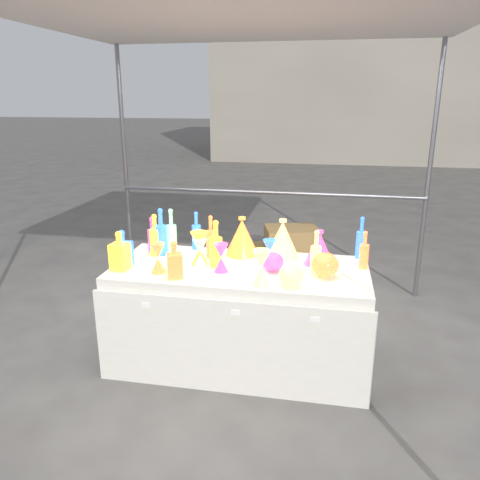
% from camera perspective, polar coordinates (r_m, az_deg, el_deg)
% --- Properties ---
extents(ground, '(80.00, 80.00, 0.00)m').
position_cam_1_polar(ground, '(3.66, 0.00, -14.39)').
color(ground, slate).
rests_on(ground, ground).
extents(canopy_tent, '(3.15, 3.15, 2.46)m').
position_cam_1_polar(canopy_tent, '(3.17, 0.03, 25.72)').
color(canopy_tent, gray).
rests_on(canopy_tent, ground).
extents(display_table, '(1.84, 0.83, 0.75)m').
position_cam_1_polar(display_table, '(3.47, -0.03, -9.18)').
color(display_table, silver).
rests_on(display_table, ground).
extents(background_building, '(14.00, 6.00, 6.00)m').
position_cam_1_polar(background_building, '(17.44, 23.38, 19.33)').
color(background_building, '#A29987').
rests_on(background_building, ground).
extents(cardboard_box_closed, '(0.70, 0.59, 0.44)m').
position_cam_1_polar(cardboard_box_closed, '(5.57, 6.29, -0.68)').
color(cardboard_box_closed, '#9D7947').
rests_on(cardboard_box_closed, ground).
extents(cardboard_box_flat, '(0.98, 0.90, 0.07)m').
position_cam_1_polar(cardboard_box_flat, '(6.09, 5.69, -0.95)').
color(cardboard_box_flat, '#9D7947').
rests_on(cardboard_box_flat, ground).
extents(bottle_0, '(0.09, 0.09, 0.32)m').
position_cam_1_polar(bottle_0, '(3.59, -10.32, 0.65)').
color(bottle_0, red).
rests_on(bottle_0, display_table).
extents(bottle_1, '(0.09, 0.09, 0.30)m').
position_cam_1_polar(bottle_1, '(3.70, -5.34, 1.19)').
color(bottle_1, '#198E4A').
rests_on(bottle_1, display_table).
extents(bottle_2, '(0.09, 0.09, 0.32)m').
position_cam_1_polar(bottle_2, '(3.49, -3.58, 0.43)').
color(bottle_2, orange).
rests_on(bottle_2, display_table).
extents(bottle_3, '(0.09, 0.09, 0.27)m').
position_cam_1_polar(bottle_3, '(3.69, -10.66, 0.72)').
color(bottle_3, '#1F47B6').
rests_on(bottle_3, display_table).
extents(bottle_5, '(0.10, 0.10, 0.36)m').
position_cam_1_polar(bottle_5, '(3.59, -8.36, 1.03)').
color(bottle_5, '#B72498').
rests_on(bottle_5, display_table).
extents(bottle_6, '(0.11, 0.11, 0.34)m').
position_cam_1_polar(bottle_6, '(3.28, -2.94, -0.46)').
color(bottle_6, red).
rests_on(bottle_6, display_table).
extents(bottle_7, '(0.09, 0.09, 0.36)m').
position_cam_1_polar(bottle_7, '(3.58, -9.60, 1.01)').
color(bottle_7, '#198E4A').
rests_on(bottle_7, display_table).
extents(decanter_0, '(0.12, 0.12, 0.28)m').
position_cam_1_polar(decanter_0, '(3.34, -14.47, -1.24)').
color(decanter_0, red).
rests_on(decanter_0, display_table).
extents(decanter_1, '(0.13, 0.13, 0.26)m').
position_cam_1_polar(decanter_1, '(3.12, -8.00, -2.38)').
color(decanter_1, orange).
rests_on(decanter_1, display_table).
extents(decanter_2, '(0.12, 0.12, 0.27)m').
position_cam_1_polar(decanter_2, '(3.39, -14.10, -1.02)').
color(decanter_2, '#198E4A').
rests_on(decanter_2, display_table).
extents(hourglass_0, '(0.11, 0.11, 0.21)m').
position_cam_1_polar(hourglass_0, '(3.24, -9.98, -2.19)').
color(hourglass_0, orange).
rests_on(hourglass_0, display_table).
extents(hourglass_1, '(0.10, 0.10, 0.20)m').
position_cam_1_polar(hourglass_1, '(3.21, -2.33, -2.17)').
color(hourglass_1, '#1F47B6').
rests_on(hourglass_1, display_table).
extents(hourglass_2, '(0.14, 0.14, 0.24)m').
position_cam_1_polar(hourglass_2, '(2.98, 2.60, -3.41)').
color(hourglass_2, '#168D7D').
rests_on(hourglass_2, display_table).
extents(hourglass_3, '(0.10, 0.10, 0.21)m').
position_cam_1_polar(hourglass_3, '(3.30, -4.89, -1.64)').
color(hourglass_3, '#B72498').
rests_on(hourglass_3, display_table).
extents(hourglass_4, '(0.13, 0.13, 0.25)m').
position_cam_1_polar(hourglass_4, '(3.34, -4.98, -1.04)').
color(hourglass_4, red).
rests_on(hourglass_4, display_table).
extents(hourglass_5, '(0.11, 0.11, 0.19)m').
position_cam_1_polar(hourglass_5, '(3.32, 3.60, -1.58)').
color(hourglass_5, '#198E4A').
rests_on(hourglass_5, display_table).
extents(globe_1, '(0.16, 0.16, 0.13)m').
position_cam_1_polar(globe_1, '(2.99, 6.27, -4.52)').
color(globe_1, '#168D7D').
rests_on(globe_1, display_table).
extents(globe_2, '(0.22, 0.22, 0.15)m').
position_cam_1_polar(globe_2, '(3.18, 10.32, -3.17)').
color(globe_2, orange).
rests_on(globe_2, display_table).
extents(globe_3, '(0.18, 0.18, 0.12)m').
position_cam_1_polar(globe_3, '(3.24, 4.05, -2.77)').
color(globe_3, '#1F47B6').
rests_on(globe_3, display_table).
extents(lampshade_0, '(0.30, 0.30, 0.30)m').
position_cam_1_polar(lampshade_0, '(3.55, 0.24, 0.52)').
color(lampshade_0, gold).
rests_on(lampshade_0, display_table).
extents(lampshade_2, '(0.24, 0.24, 0.25)m').
position_cam_1_polar(lampshade_2, '(3.39, 9.67, -0.87)').
color(lampshade_2, '#1F47B6').
rests_on(lampshade_2, display_table).
extents(lampshade_3, '(0.31, 0.31, 0.29)m').
position_cam_1_polar(lampshade_3, '(3.51, 5.20, 0.23)').
color(lampshade_3, '#168D7D').
rests_on(lampshade_3, display_table).
extents(bottle_8, '(0.09, 0.09, 0.32)m').
position_cam_1_polar(bottle_8, '(3.58, 14.55, 0.29)').
color(bottle_8, '#198E4A').
rests_on(bottle_8, display_table).
extents(bottle_9, '(0.06, 0.06, 0.27)m').
position_cam_1_polar(bottle_9, '(3.37, 14.93, -1.16)').
color(bottle_9, orange).
rests_on(bottle_9, display_table).
extents(bottle_10, '(0.07, 0.07, 0.26)m').
position_cam_1_polar(bottle_10, '(3.40, 14.89, -1.12)').
color(bottle_10, '#1F47B6').
rests_on(bottle_10, display_table).
extents(bottle_11, '(0.07, 0.07, 0.31)m').
position_cam_1_polar(bottle_11, '(3.18, 9.24, -1.50)').
color(bottle_11, '#168D7D').
rests_on(bottle_11, display_table).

